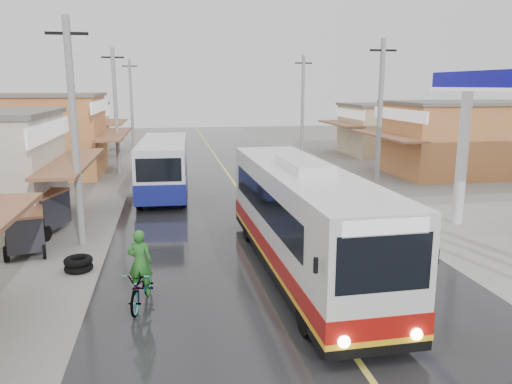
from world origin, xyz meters
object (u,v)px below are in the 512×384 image
(tyre_stack, at_px, (79,264))
(coach_bus, at_px, (302,219))
(tricycle_near, at_px, (25,230))
(tricycle_far, at_px, (42,210))
(cyclist, at_px, (141,281))
(second_bus, at_px, (164,166))

(tyre_stack, bearing_deg, coach_bus, -10.33)
(tricycle_near, xyz_separation_m, tricycle_far, (0.03, 2.38, 0.09))
(tricycle_far, bearing_deg, coach_bus, -15.04)
(coach_bus, relative_size, cyclist, 5.28)
(second_bus, distance_m, tyre_stack, 11.27)
(coach_bus, bearing_deg, second_bus, 107.81)
(coach_bus, bearing_deg, tricycle_near, 158.50)
(tricycle_far, height_order, tyre_stack, tricycle_far)
(coach_bus, relative_size, tricycle_far, 4.56)
(tricycle_far, distance_m, tyre_stack, 4.88)
(second_bus, bearing_deg, coach_bus, -68.34)
(tricycle_near, relative_size, tyre_stack, 2.31)
(second_bus, xyz_separation_m, tricycle_far, (-4.63, -6.49, -0.60))
(cyclist, xyz_separation_m, tricycle_far, (-4.08, 7.34, 0.25))
(second_bus, bearing_deg, tricycle_far, -123.03)
(tricycle_near, bearing_deg, second_bus, 48.64)
(second_bus, height_order, tricycle_far, second_bus)
(cyclist, relative_size, tyre_stack, 2.42)
(second_bus, distance_m, tricycle_near, 10.04)
(second_bus, relative_size, cyclist, 4.09)
(tricycle_near, bearing_deg, tricycle_far, 75.72)
(coach_bus, height_order, tricycle_near, coach_bus)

